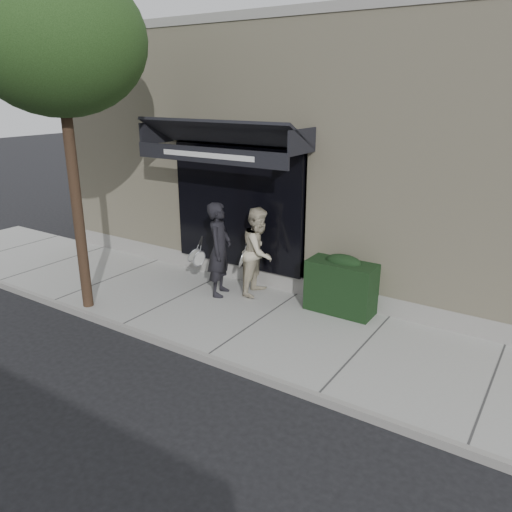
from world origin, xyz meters
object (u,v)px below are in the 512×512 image
Objects in this scene: pedestrian_front at (219,249)px; hedge at (342,284)px; pedestrian_back at (259,251)px; street_tree at (58,41)px.

hedge is at bearing 14.32° from pedestrian_front.
pedestrian_front is at bearing -142.41° from pedestrian_back.
hedge is 0.71× the size of pedestrian_back.
pedestrian_front is at bearing -165.68° from hedge.
pedestrian_back is (0.64, 0.50, -0.06)m from pedestrian_front.
street_tree is 5.25m from pedestrian_back.
hedge is at bearing 4.14° from pedestrian_back.
hedge is 2.58m from pedestrian_front.
street_tree is at bearing -135.78° from pedestrian_back.
street_tree is (-4.30, -2.55, 4.32)m from hedge.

